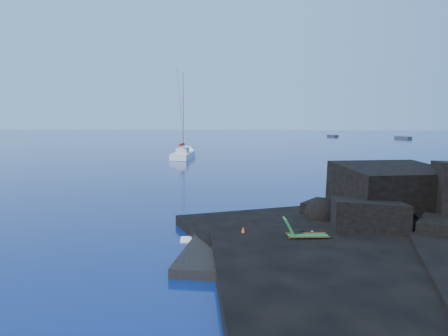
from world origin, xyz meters
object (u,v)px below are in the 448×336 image
at_px(sunbather, 301,233).
at_px(distant_boat_a, 333,137).
at_px(distant_boat_b, 403,139).
at_px(deck_chair, 308,230).
at_px(sailboat, 183,158).
at_px(marker_cone, 243,233).

relative_size(sunbather, distant_boat_a, 0.40).
xyz_separation_m(sunbather, distant_boat_b, (42.83, 103.43, -0.53)).
bearing_deg(distant_boat_b, sunbather, -134.64).
bearing_deg(deck_chair, distant_boat_b, 63.10).
xyz_separation_m(deck_chair, distant_boat_b, (42.70, 104.45, -0.94)).
bearing_deg(distant_boat_b, sailboat, -152.70).
bearing_deg(distant_boat_b, deck_chair, -134.38).
relative_size(sunbather, marker_cone, 3.27).
bearing_deg(distant_boat_a, distant_boat_b, -61.35).
bearing_deg(distant_boat_b, marker_cone, -135.70).
height_order(sunbather, distant_boat_b, sunbather).
distance_m(deck_chair, sunbather, 1.11).
xyz_separation_m(sailboat, deck_chair, (10.29, -42.54, 0.94)).
relative_size(sailboat, marker_cone, 22.50).
relative_size(distant_boat_a, distant_boat_b, 0.86).
distance_m(marker_cone, distant_boat_a, 121.13).
distance_m(sailboat, deck_chair, 43.78).
height_order(sailboat, distant_boat_a, sailboat).
height_order(sunbather, distant_boat_a, sunbather).
bearing_deg(marker_cone, distant_boat_b, 66.44).
distance_m(sunbather, distant_boat_b, 111.94).
distance_m(deck_chair, distant_boat_a, 121.18).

